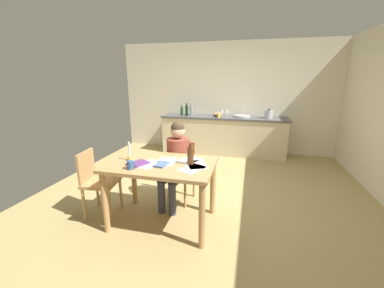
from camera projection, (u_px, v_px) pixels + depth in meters
ground_plane at (205, 196)px, 3.69m from camera, size 5.20×5.20×0.04m
wall_back at (226, 98)px, 5.77m from camera, size 5.20×0.12×2.60m
kitchen_counter at (223, 135)px, 5.66m from camera, size 2.91×0.64×0.90m
dining_table at (162, 173)px, 2.83m from camera, size 1.26×0.82×0.79m
chair_at_table at (181, 168)px, 3.48m from camera, size 0.45×0.45×0.87m
person_seated at (176, 159)px, 3.29m from camera, size 0.37×0.62×1.19m
chair_side_empty at (97, 180)px, 3.05m from camera, size 0.45×0.45×0.87m
coffee_mug at (131, 165)px, 2.59m from camera, size 0.11×0.07×0.09m
candlestick at (130, 155)px, 2.87m from camera, size 0.06×0.06×0.23m
book_magazine at (138, 163)px, 2.75m from camera, size 0.26×0.29×0.02m
book_cookery at (161, 164)px, 2.72m from camera, size 0.15×0.21×0.02m
paper_letter at (167, 161)px, 2.85m from camera, size 0.25×0.32×0.00m
paper_bill at (197, 164)px, 2.74m from camera, size 0.31×0.35×0.00m
paper_envelope at (189, 160)px, 2.89m from camera, size 0.32×0.36×0.00m
paper_receipt at (149, 164)px, 2.76m from camera, size 0.28×0.34×0.00m
paper_notice at (192, 168)px, 2.62m from camera, size 0.32×0.36×0.00m
wine_bottle_on_table at (190, 155)px, 2.72m from camera, size 0.08×0.08×0.26m
sink_unit at (242, 116)px, 5.44m from camera, size 0.36×0.36×0.24m
bottle_oil at (182, 111)px, 5.68m from camera, size 0.06×0.06×0.25m
bottle_vinegar at (187, 110)px, 5.63m from camera, size 0.07×0.07×0.30m
bottle_wine_red at (191, 110)px, 5.76m from camera, size 0.06×0.06×0.25m
mixing_bowl at (218, 114)px, 5.56m from camera, size 0.21×0.21×0.09m
stovetop_kettle at (269, 114)px, 5.28m from camera, size 0.18×0.18×0.22m
wine_glass_near_sink at (227, 111)px, 5.64m from camera, size 0.07×0.07×0.15m
wine_glass_by_kettle at (222, 111)px, 5.66m from camera, size 0.07×0.07×0.15m
teacup_on_counter at (219, 115)px, 5.41m from camera, size 0.11×0.07×0.10m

